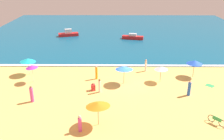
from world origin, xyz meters
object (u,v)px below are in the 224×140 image
beach_umbrella_3 (32,67)px  beach_umbrella_6 (195,62)px  beachgoer_1 (80,124)px  parked_bicycle (217,120)px  beachgoer_6 (93,87)px  beachgoer_0 (100,86)px  beach_umbrella_5 (98,104)px  small_boat_0 (68,34)px  beach_umbrella_1 (124,68)px  beachgoer_5 (96,73)px  beachgoer_2 (146,65)px  beach_umbrella_4 (28,60)px  beachgoer_4 (189,89)px  small_boat_1 (133,37)px  beachgoer_3 (32,94)px  beach_umbrella_0 (161,68)px

beach_umbrella_3 → beach_umbrella_6: 21.16m
beach_umbrella_3 → beachgoer_1: size_ratio=1.44×
parked_bicycle → beachgoer_6: bearing=150.4°
beachgoer_0 → beach_umbrella_5: bearing=-88.0°
parked_bicycle → small_boat_0: small_boat_0 is taller
beach_umbrella_1 → beach_umbrella_6: 9.72m
beachgoer_5 → beachgoer_2: bearing=22.0°
beachgoer_2 → small_boat_0: bearing=126.3°
beach_umbrella_5 → beachgoer_2: size_ratio=1.75×
parked_bicycle → beach_umbrella_3: bearing=155.3°
beachgoer_2 → beachgoer_5: (-6.80, -2.75, 0.04)m
beach_umbrella_4 → beach_umbrella_5: beach_umbrella_5 is taller
beachgoer_1 → beachgoer_4: size_ratio=0.91×
beachgoer_1 → parked_bicycle: bearing=5.4°
beachgoer_0 → small_boat_1: beachgoer_0 is taller
beach_umbrella_4 → beachgoer_6: bearing=-27.6°
beach_umbrella_5 → beachgoer_3: beach_umbrella_5 is taller
beach_umbrella_0 → beachgoer_4: size_ratio=1.16×
beach_umbrella_1 → beachgoer_3: (-10.20, -4.76, -1.24)m
beach_umbrella_5 → beachgoer_1: 2.31m
beach_umbrella_1 → small_boat_0: beach_umbrella_1 is taller
beach_umbrella_4 → small_boat_1: 24.13m
beachgoer_3 → beachgoer_5: bearing=42.7°
beachgoer_1 → small_boat_0: bearing=101.4°
beachgoer_4 → beach_umbrella_5: bearing=-149.6°
beach_umbrella_5 → beachgoer_0: beach_umbrella_5 is taller
beachgoer_3 → small_boat_1: size_ratio=0.42×
small_boat_0 → parked_bicycle: bearing=-59.1°
beach_umbrella_4 → beachgoer_3: beach_umbrella_4 is taller
beachgoer_3 → beach_umbrella_6: bearing=19.8°
beach_umbrella_0 → beachgoer_5: bearing=174.7°
beach_umbrella_3 → beachgoer_1: beach_umbrella_3 is taller
beach_umbrella_3 → beach_umbrella_4: (-1.30, 2.50, -0.05)m
beach_umbrella_6 → beachgoer_4: (-2.11, -5.45, -1.19)m
beach_umbrella_4 → small_boat_0: (1.84, 20.78, -1.49)m
beach_umbrella_5 → beachgoer_6: 7.37m
beach_umbrella_1 → beachgoer_4: size_ratio=1.32×
beach_umbrella_1 → parked_bicycle: 12.30m
beach_umbrella_1 → beachgoer_3: size_ratio=1.28×
beach_umbrella_3 → parked_bicycle: 22.06m
beach_umbrella_0 → small_boat_0: size_ratio=0.48×
beach_umbrella_1 → beach_umbrella_5: bearing=-106.7°
beach_umbrella_1 → beachgoer_1: 11.01m
beach_umbrella_5 → beach_umbrella_6: bearing=43.0°
beachgoer_2 → small_boat_1: bearing=92.1°
beach_umbrella_1 → beachgoer_4: 8.08m
parked_bicycle → small_boat_0: (-19.45, 32.45, 0.21)m
beach_umbrella_4 → beachgoer_1: bearing=-56.1°
beach_umbrella_1 → beach_umbrella_4: size_ratio=0.93×
beach_umbrella_1 → beachgoer_0: bearing=-140.1°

